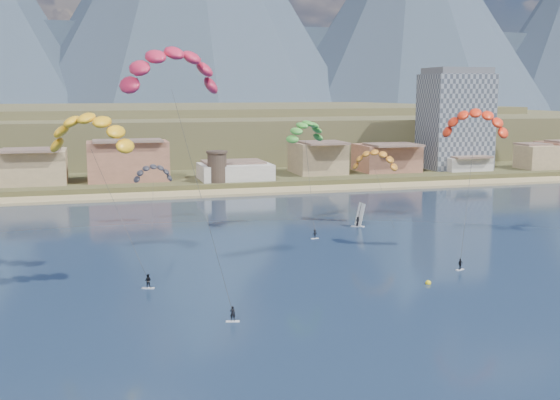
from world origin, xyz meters
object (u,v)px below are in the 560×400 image
object	(u,v)px
buoy	(428,283)
watchtower	(217,166)
kitesurfer_green	(306,129)
kitesurfer_yellow	(90,127)
kitesurfer_red	(171,63)
apartment_tower	(455,119)
windsurfer	(359,219)
kitesurfer_orange	(475,119)

from	to	relation	value
buoy	watchtower	bearing A→B (deg)	96.84
kitesurfer_green	kitesurfer_yellow	bearing A→B (deg)	-151.15
kitesurfer_red	buoy	world-z (taller)	kitesurfer_red
apartment_tower	kitesurfer_red	xyz separation A→B (m)	(-102.51, -109.42, 11.89)
apartment_tower	kitesurfer_green	world-z (taller)	apartment_tower
windsurfer	buoy	world-z (taller)	windsurfer
apartment_tower	kitesurfer_green	size ratio (longest dim) A/B	1.46
watchtower	kitesurfer_red	world-z (taller)	kitesurfer_red
kitesurfer_yellow	buoy	xyz separation A→B (m)	(44.19, -19.22, -21.16)
kitesurfer_orange	watchtower	bearing A→B (deg)	109.23
apartment_tower	kitesurfer_orange	bearing A→B (deg)	-118.42
kitesurfer_green	buoy	distance (m)	45.42
apartment_tower	buoy	size ratio (longest dim) A/B	40.13
windsurfer	buoy	xyz separation A→B (m)	(-5.95, -40.06, -1.35)
kitesurfer_red	kitesurfer_green	xyz separation A→B (m)	(29.41, 38.07, -10.35)
apartment_tower	kitesurfer_red	world-z (taller)	apartment_tower
kitesurfer_green	windsurfer	world-z (taller)	kitesurfer_green
apartment_tower	kitesurfer_orange	size ratio (longest dim) A/B	1.22
kitesurfer_red	kitesurfer_orange	world-z (taller)	kitesurfer_red
watchtower	buoy	distance (m)	99.11
watchtower	windsurfer	bearing A→B (deg)	-73.03
kitesurfer_red	buoy	size ratio (longest dim) A/B	41.54
kitesurfer_yellow	kitesurfer_green	xyz separation A→B (m)	(39.30, 21.65, -1.93)
watchtower	kitesurfer_yellow	xyz separation A→B (m)	(-32.40, -78.99, 14.92)
watchtower	apartment_tower	bearing A→B (deg)	9.93
watchtower	windsurfer	xyz separation A→B (m)	(17.74, -58.15, -4.89)
kitesurfer_yellow	buoy	distance (m)	52.62
apartment_tower	kitesurfer_yellow	xyz separation A→B (m)	(-112.40, -92.99, 3.47)
buoy	kitesurfer_orange	bearing A→B (deg)	45.42
kitesurfer_orange	kitesurfer_green	distance (m)	32.33
windsurfer	kitesurfer_orange	bearing A→B (deg)	-65.37
watchtower	buoy	xyz separation A→B (m)	(11.79, -98.21, -6.23)
kitesurfer_orange	buoy	world-z (taller)	kitesurfer_orange
apartment_tower	kitesurfer_green	distance (m)	102.16
kitesurfer_yellow	kitesurfer_orange	xyz separation A→B (m)	(60.79, -2.38, 0.63)
windsurfer	apartment_tower	bearing A→B (deg)	49.21
apartment_tower	kitesurfer_orange	world-z (taller)	apartment_tower
watchtower	buoy	size ratio (longest dim) A/B	10.78
apartment_tower	windsurfer	distance (m)	96.69
apartment_tower	windsurfer	world-z (taller)	apartment_tower
kitesurfer_yellow	windsurfer	size ratio (longest dim) A/B	5.45
kitesurfer_yellow	kitesurfer_red	bearing A→B (deg)	-58.96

